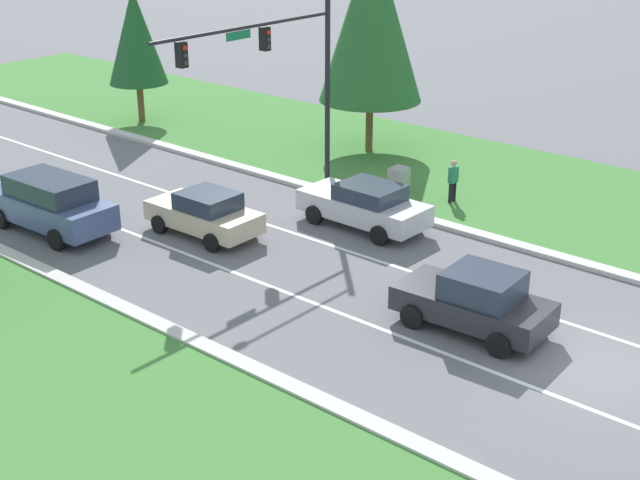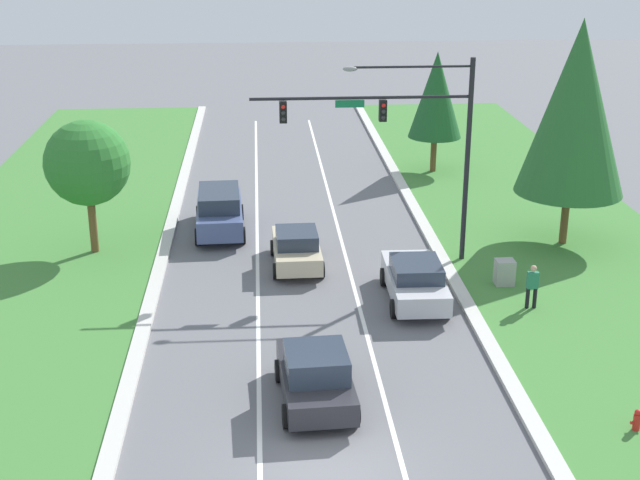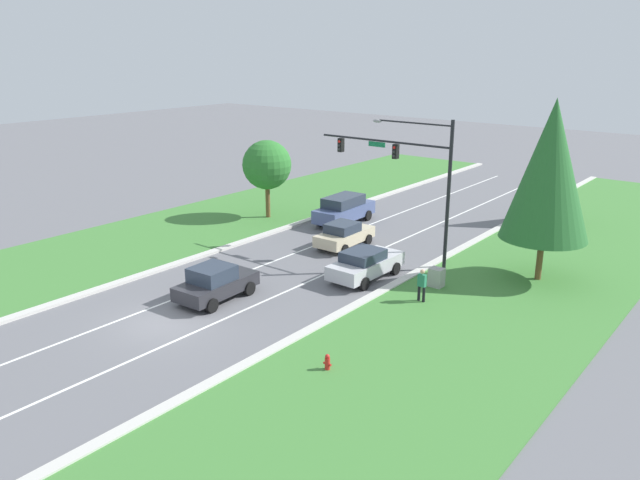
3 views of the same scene
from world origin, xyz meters
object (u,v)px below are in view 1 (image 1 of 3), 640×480
at_px(charcoal_sedan, 475,301).
at_px(conifer_far_right_tree, 372,17).
at_px(utility_cabinet, 399,181).
at_px(silver_sedan, 365,205).
at_px(pedestrian, 453,180).
at_px(slate_blue_suv, 50,203).
at_px(conifer_near_right_tree, 136,36).
at_px(traffic_signal_mast, 284,56).
at_px(champagne_sedan, 205,213).

xyz_separation_m(charcoal_sedan, conifer_far_right_tree, (11.27, 12.23, 4.99)).
relative_size(utility_cabinet, conifer_far_right_tree, 0.11).
xyz_separation_m(silver_sedan, pedestrian, (3.96, -1.05, 0.12)).
relative_size(slate_blue_suv, conifer_near_right_tree, 0.79).
height_order(traffic_signal_mast, conifer_near_right_tree, traffic_signal_mast).
bearing_deg(charcoal_sedan, silver_sedan, 56.55).
xyz_separation_m(charcoal_sedan, slate_blue_suv, (-3.23, 14.83, 0.16)).
distance_m(champagne_sedan, conifer_far_right_tree, 12.53).
relative_size(slate_blue_suv, silver_sedan, 1.09).
relative_size(champagne_sedan, conifer_far_right_tree, 0.44).
bearing_deg(pedestrian, silver_sedan, -14.13).
bearing_deg(champagne_sedan, traffic_signal_mast, 1.32).
bearing_deg(pedestrian, conifer_near_right_tree, -89.09).
relative_size(silver_sedan, champagne_sedan, 1.12).
distance_m(charcoal_sedan, conifer_near_right_tree, 25.25).
bearing_deg(slate_blue_suv, charcoal_sedan, -79.99).
distance_m(slate_blue_suv, silver_sedan, 10.78).
bearing_deg(conifer_far_right_tree, traffic_signal_mast, -167.91).
height_order(charcoal_sedan, pedestrian, charcoal_sedan).
relative_size(champagne_sedan, pedestrian, 2.47).
height_order(slate_blue_suv, utility_cabinet, slate_blue_suv).
xyz_separation_m(traffic_signal_mast, pedestrian, (3.77, -4.92, -4.49)).
bearing_deg(conifer_near_right_tree, charcoal_sedan, -108.46).
relative_size(charcoal_sedan, slate_blue_suv, 0.83).
height_order(utility_cabinet, conifer_near_right_tree, conifer_near_right_tree).
bearing_deg(conifer_near_right_tree, silver_sedan, -103.01).
xyz_separation_m(traffic_signal_mast, charcoal_sedan, (-4.21, -10.72, -4.58)).
bearing_deg(pedestrian, traffic_signal_mast, -51.75).
xyz_separation_m(utility_cabinet, conifer_near_right_tree, (0.32, 15.76, 3.69)).
bearing_deg(pedestrian, slate_blue_suv, -38.11).
xyz_separation_m(slate_blue_suv, champagne_sedan, (3.17, -4.29, -0.23)).
xyz_separation_m(traffic_signal_mast, conifer_far_right_tree, (7.07, 1.51, 0.41)).
height_order(champagne_sedan, pedestrian, pedestrian).
distance_m(utility_cabinet, conifer_far_right_tree, 7.73).
bearing_deg(conifer_near_right_tree, conifer_far_right_tree, -73.78).
bearing_deg(conifer_far_right_tree, champagne_sedan, -171.48).
bearing_deg(silver_sedan, slate_blue_suv, 133.13).
relative_size(pedestrian, conifer_near_right_tree, 0.26).
bearing_deg(utility_cabinet, silver_sedan, -162.51).
height_order(pedestrian, conifer_near_right_tree, conifer_near_right_tree).
distance_m(champagne_sedan, utility_cabinet, 8.09).
height_order(charcoal_sedan, utility_cabinet, charcoal_sedan).
bearing_deg(traffic_signal_mast, pedestrian, -52.48).
bearing_deg(charcoal_sedan, pedestrian, 32.97).
xyz_separation_m(traffic_signal_mast, silver_sedan, (-0.19, -3.87, -4.61)).
bearing_deg(champagne_sedan, charcoal_sedan, -90.82).
height_order(traffic_signal_mast, utility_cabinet, traffic_signal_mast).
relative_size(utility_cabinet, conifer_near_right_tree, 0.16).
bearing_deg(charcoal_sedan, conifer_far_right_tree, 44.28).
distance_m(charcoal_sedan, silver_sedan, 7.95).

